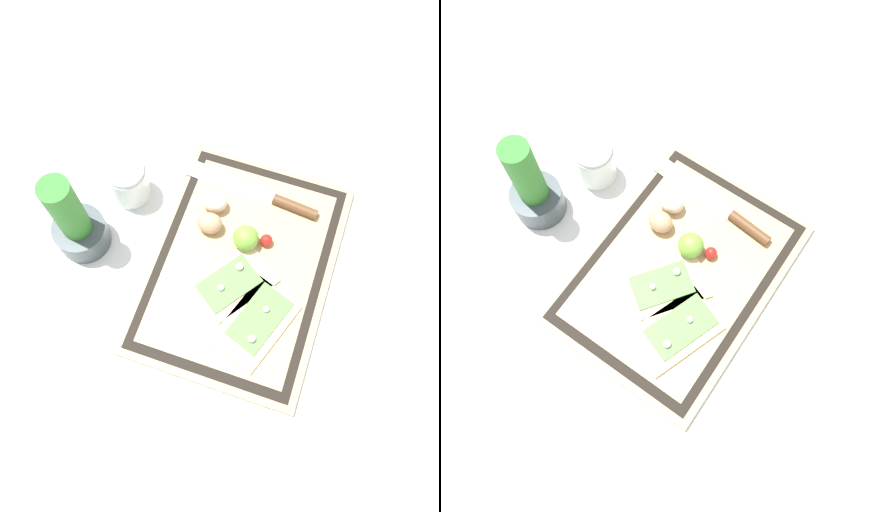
% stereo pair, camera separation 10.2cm
% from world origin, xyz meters
% --- Properties ---
extents(ground_plane, '(6.00, 6.00, 0.00)m').
position_xyz_m(ground_plane, '(0.00, 0.00, 0.00)').
color(ground_plane, silver).
extents(cutting_board, '(0.51, 0.37, 0.02)m').
position_xyz_m(cutting_board, '(0.00, 0.00, 0.01)').
color(cutting_board, tan).
rests_on(cutting_board, ground_plane).
extents(pizza_slice_near, '(0.20, 0.16, 0.02)m').
position_xyz_m(pizza_slice_near, '(-0.11, -0.07, 0.02)').
color(pizza_slice_near, beige).
rests_on(pizza_slice_near, cutting_board).
extents(pizza_slice_far, '(0.19, 0.18, 0.02)m').
position_xyz_m(pizza_slice_far, '(-0.04, 0.01, 0.02)').
color(pizza_slice_far, beige).
rests_on(pizza_slice_far, cutting_board).
extents(knife, '(0.06, 0.31, 0.02)m').
position_xyz_m(knife, '(0.17, -0.02, 0.03)').
color(knife, silver).
rests_on(knife, cutting_board).
extents(egg_brown, '(0.05, 0.05, 0.05)m').
position_xyz_m(egg_brown, '(0.06, 0.09, 0.04)').
color(egg_brown, tan).
rests_on(egg_brown, cutting_board).
extents(egg_pink, '(0.05, 0.05, 0.05)m').
position_xyz_m(egg_pink, '(0.11, 0.10, 0.04)').
color(egg_pink, beige).
rests_on(egg_pink, cutting_board).
extents(lime, '(0.05, 0.05, 0.05)m').
position_xyz_m(lime, '(0.05, 0.01, 0.05)').
color(lime, '#70A838').
rests_on(lime, cutting_board).
extents(cherry_tomato_red, '(0.03, 0.03, 0.03)m').
position_xyz_m(cherry_tomato_red, '(0.07, -0.03, 0.03)').
color(cherry_tomato_red, red).
rests_on(cherry_tomato_red, cutting_board).
extents(herb_pot, '(0.11, 0.11, 0.23)m').
position_xyz_m(herb_pot, '(-0.04, 0.34, 0.08)').
color(herb_pot, '#3D474C').
rests_on(herb_pot, ground_plane).
extents(sauce_jar, '(0.09, 0.09, 0.10)m').
position_xyz_m(sauce_jar, '(0.09, 0.29, 0.04)').
color(sauce_jar, silver).
rests_on(sauce_jar, ground_plane).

